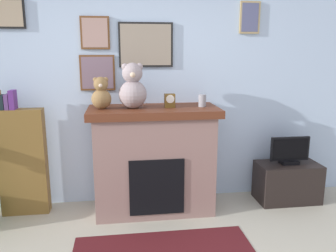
{
  "coord_description": "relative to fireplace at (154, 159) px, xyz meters",
  "views": [
    {
      "loc": [
        -0.16,
        -1.93,
        1.75
      ],
      "look_at": [
        0.33,
        1.64,
        0.95
      ],
      "focal_mm": 36.68,
      "sensor_mm": 36.0,
      "label": 1
    }
  ],
  "objects": [
    {
      "name": "teddy_bear_brown",
      "position": [
        -0.54,
        -0.02,
        0.72
      ],
      "size": [
        0.2,
        0.2,
        0.33
      ],
      "color": "olive",
      "rests_on": "fireplace"
    },
    {
      "name": "television",
      "position": [
        1.58,
        -0.0,
        0.02
      ],
      "size": [
        0.46,
        0.14,
        0.32
      ],
      "color": "black",
      "rests_on": "tv_stand"
    },
    {
      "name": "back_wall",
      "position": [
        -0.18,
        0.36,
        0.72
      ],
      "size": [
        5.2,
        0.15,
        2.6
      ],
      "color": "silver",
      "rests_on": "ground_plane"
    },
    {
      "name": "fireplace",
      "position": [
        0.0,
        0.0,
        0.0
      ],
      "size": [
        1.38,
        0.66,
        1.15
      ],
      "color": "#8C6A63",
      "rests_on": "ground_plane"
    },
    {
      "name": "candle_jar",
      "position": [
        0.52,
        -0.02,
        0.64
      ],
      "size": [
        0.08,
        0.08,
        0.13
      ],
      "primitive_type": "cylinder",
      "color": "gray",
      "rests_on": "fireplace"
    },
    {
      "name": "bookshelf",
      "position": [
        -1.4,
        0.1,
        0.02
      ],
      "size": [
        0.49,
        0.16,
        1.35
      ],
      "color": "brown",
      "rests_on": "ground_plane"
    },
    {
      "name": "tv_stand",
      "position": [
        1.58,
        0.0,
        -0.35
      ],
      "size": [
        0.71,
        0.4,
        0.46
      ],
      "primitive_type": "cube",
      "color": "black",
      "rests_on": "ground_plane"
    },
    {
      "name": "mantel_clock",
      "position": [
        0.17,
        -0.02,
        0.64
      ],
      "size": [
        0.11,
        0.08,
        0.14
      ],
      "color": "brown",
      "rests_on": "fireplace"
    },
    {
      "name": "teddy_bear_grey",
      "position": [
        -0.21,
        -0.02,
        0.78
      ],
      "size": [
        0.29,
        0.29,
        0.47
      ],
      "color": "gray",
      "rests_on": "fireplace"
    }
  ]
}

